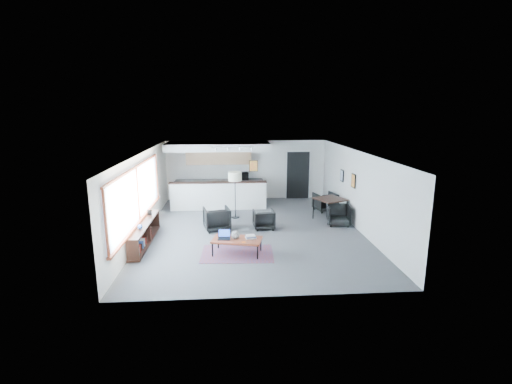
{
  "coord_description": "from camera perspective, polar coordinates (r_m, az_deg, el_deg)",
  "views": [
    {
      "loc": [
        -0.74,
        -11.73,
        3.94
      ],
      "look_at": [
        0.13,
        0.4,
        1.21
      ],
      "focal_mm": 26.0,
      "sensor_mm": 36.0,
      "label": 1
    }
  ],
  "objects": [
    {
      "name": "window",
      "position": [
        11.44,
        -17.77,
        -0.52
      ],
      "size": [
        0.1,
        5.95,
        1.66
      ],
      "color": "#8CBFFF",
      "rests_on": "room"
    },
    {
      "name": "coaster",
      "position": [
        10.06,
        -1.9,
        -7.71
      ],
      "size": [
        0.12,
        0.12,
        0.01
      ],
      "rotation": [
        0.0,
        0.0,
        0.22
      ],
      "color": "#E5590C",
      "rests_on": "coffee_table"
    },
    {
      "name": "coffee_table",
      "position": [
        10.33,
        -2.93,
        -7.38
      ],
      "size": [
        1.47,
        1.01,
        0.44
      ],
      "rotation": [
        0.0,
        0.0,
        -0.23
      ],
      "color": "maroon",
      "rests_on": "floor"
    },
    {
      "name": "room",
      "position": [
        12.05,
        -0.49,
        -0.02
      ],
      "size": [
        7.02,
        9.02,
        2.62
      ],
      "color": "#4B4B4E",
      "rests_on": "ground"
    },
    {
      "name": "dining_table",
      "position": [
        13.59,
        11.35,
        -1.27
      ],
      "size": [
        1.26,
        1.26,
        0.8
      ],
      "rotation": [
        0.0,
        0.0,
        0.43
      ],
      "color": "black",
      "rests_on": "floor"
    },
    {
      "name": "wall_art_lower",
      "position": [
        13.07,
        14.76,
        1.68
      ],
      "size": [
        0.03,
        0.38,
        0.48
      ],
      "color": "black",
      "rests_on": "room"
    },
    {
      "name": "kilim_rug",
      "position": [
        10.48,
        -2.9,
        -9.44
      ],
      "size": [
        2.04,
        1.44,
        0.01
      ],
      "rotation": [
        0.0,
        0.0,
        -0.05
      ],
      "color": "#552F42",
      "rests_on": "floor"
    },
    {
      "name": "ceramic_pot",
      "position": [
        10.28,
        -3.18,
        -6.62
      ],
      "size": [
        0.23,
        0.23,
        0.23
      ],
      "rotation": [
        0.0,
        0.0,
        -0.17
      ],
      "color": "gray",
      "rests_on": "coffee_table"
    },
    {
      "name": "doorway",
      "position": [
        16.69,
        6.44,
        2.67
      ],
      "size": [
        1.1,
        0.12,
        2.15
      ],
      "color": "black",
      "rests_on": "room"
    },
    {
      "name": "armchair_right",
      "position": [
        12.48,
        1.2,
        -4.09
      ],
      "size": [
        0.72,
        0.68,
        0.7
      ],
      "primitive_type": "imported",
      "rotation": [
        0.0,
        0.0,
        3.22
      ],
      "color": "black",
      "rests_on": "floor"
    },
    {
      "name": "console",
      "position": [
        11.57,
        -16.78,
        -6.13
      ],
      "size": [
        0.35,
        3.0,
        0.8
      ],
      "color": "black",
      "rests_on": "floor"
    },
    {
      "name": "wall_art_upper",
      "position": [
        14.29,
        13.09,
        2.48
      ],
      "size": [
        0.03,
        0.34,
        0.44
      ],
      "color": "black",
      "rests_on": "room"
    },
    {
      "name": "floor_lamp",
      "position": [
        13.48,
        -3.25,
        2.14
      ],
      "size": [
        0.5,
        0.5,
        1.71
      ],
      "rotation": [
        0.0,
        0.0,
        0.01
      ],
      "color": "black",
      "rests_on": "floor"
    },
    {
      "name": "dining_chair_near",
      "position": [
        13.17,
        12.57,
        -3.58
      ],
      "size": [
        0.71,
        0.68,
        0.66
      ],
      "primitive_type": "imported",
      "rotation": [
        0.0,
        0.0,
        -0.13
      ],
      "color": "black",
      "rests_on": "floor"
    },
    {
      "name": "kitchenette",
      "position": [
        15.66,
        -5.75,
        3.16
      ],
      "size": [
        4.2,
        1.96,
        2.6
      ],
      "color": "white",
      "rests_on": "floor"
    },
    {
      "name": "microwave",
      "position": [
        16.14,
        -2.3,
        2.6
      ],
      "size": [
        0.62,
        0.39,
        0.4
      ],
      "primitive_type": "imported",
      "rotation": [
        0.0,
        0.0,
        0.11
      ],
      "color": "black",
      "rests_on": "kitchenette"
    },
    {
      "name": "book_stack",
      "position": [
        10.35,
        -0.82,
        -6.89
      ],
      "size": [
        0.32,
        0.27,
        0.09
      ],
      "rotation": [
        0.0,
        0.0,
        0.15
      ],
      "color": "silver",
      "rests_on": "coffee_table"
    },
    {
      "name": "armchair_left",
      "position": [
        12.39,
        -6.06,
        -3.94
      ],
      "size": [
        0.96,
        0.92,
        0.84
      ],
      "primitive_type": "imported",
      "rotation": [
        0.0,
        0.0,
        3.35
      ],
      "color": "black",
      "rests_on": "floor"
    },
    {
      "name": "track_light",
      "position": [
        14.01,
        -3.51,
        6.83
      ],
      "size": [
        1.6,
        0.07,
        0.15
      ],
      "color": "silver",
      "rests_on": "room"
    },
    {
      "name": "laptop",
      "position": [
        10.37,
        -4.92,
        -6.73
      ],
      "size": [
        0.35,
        0.3,
        0.24
      ],
      "rotation": [
        0.0,
        0.0,
        -0.06
      ],
      "color": "black",
      "rests_on": "coffee_table"
    },
    {
      "name": "dining_chair_far",
      "position": [
        14.88,
        10.57,
        -1.58
      ],
      "size": [
        0.8,
        0.77,
        0.68
      ],
      "primitive_type": "imported",
      "rotation": [
        0.0,
        0.0,
        3.4
      ],
      "color": "black",
      "rests_on": "floor"
    }
  ]
}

